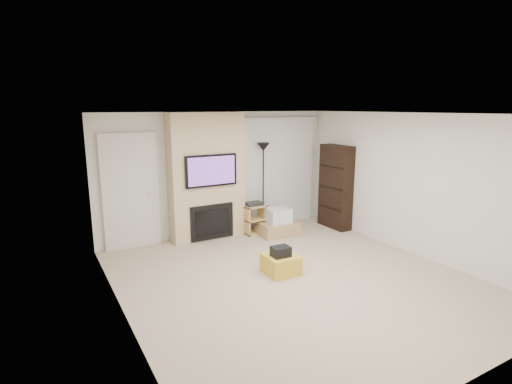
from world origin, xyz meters
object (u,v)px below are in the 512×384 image
av_stand (254,217)px  box_stack (278,224)px  bookshelf (336,187)px  ottoman (281,264)px  floor_lamp (263,162)px

av_stand → box_stack: (0.39, -0.34, -0.14)m
av_stand → bookshelf: size_ratio=0.37×
ottoman → av_stand: bearing=72.2°
av_stand → bookshelf: 1.90m
ottoman → floor_lamp: bearing=66.1°
floor_lamp → av_stand: floor_lamp is taller
box_stack → floor_lamp: bearing=97.3°
floor_lamp → ottoman: bearing=-113.9°
ottoman → bookshelf: size_ratio=0.28×
ottoman → box_stack: 1.98m
ottoman → floor_lamp: floor_lamp is taller
ottoman → box_stack: box_stack is taller
floor_lamp → box_stack: (0.07, -0.51, -1.26)m
ottoman → bookshelf: bookshelf is taller
ottoman → av_stand: (0.65, 2.02, 0.20)m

